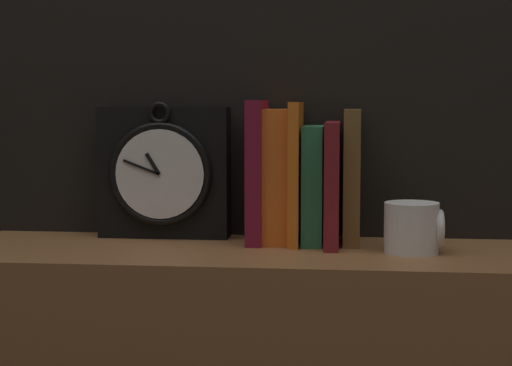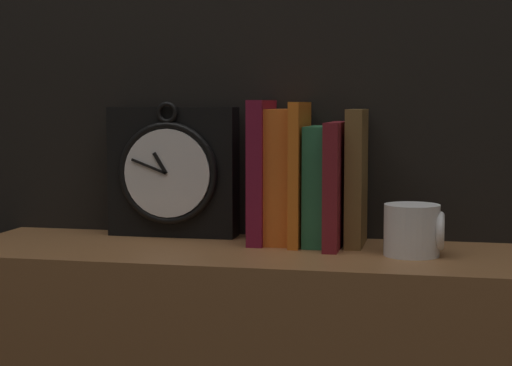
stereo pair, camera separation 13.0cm
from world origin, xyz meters
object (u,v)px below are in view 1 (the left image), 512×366
book_slot2_orange (296,173)px  clock (164,172)px  book_slot3_green (313,185)px  book_slot1_orange (278,176)px  mug (414,228)px  book_slot4_maroon (333,184)px  book_slot0_maroon (257,172)px  book_slot5_brown (352,177)px

book_slot2_orange → clock: bearing=171.4°
book_slot3_green → book_slot1_orange: bearing=175.7°
book_slot3_green → mug: bearing=-26.8°
book_slot2_orange → book_slot4_maroon: 0.06m
book_slot4_maroon → mug: 0.15m
mug → book_slot2_orange: bearing=158.2°
clock → book_slot2_orange: clock is taller
book_slot2_orange → book_slot4_maroon: size_ratio=1.16×
book_slot1_orange → book_slot4_maroon: bearing=-13.3°
book_slot0_maroon → book_slot5_brown: (0.15, 0.00, -0.01)m
mug → book_slot0_maroon: bearing=162.6°
book_slot1_orange → book_slot5_brown: 0.12m
book_slot1_orange → book_slot2_orange: 0.03m
book_slot0_maroon → clock: bearing=169.4°
book_slot0_maroon → mug: size_ratio=2.60×
book_slot5_brown → mug: 0.14m
book_slot2_orange → book_slot5_brown: book_slot2_orange is taller
book_slot0_maroon → book_slot5_brown: 0.15m
book_slot1_orange → book_slot5_brown: (0.12, -0.00, -0.00)m
book_slot2_orange → book_slot3_green: (0.03, 0.00, -0.02)m
book_slot1_orange → book_slot4_maroon: book_slot1_orange is taller
book_slot0_maroon → book_slot1_orange: size_ratio=1.07×
book_slot1_orange → book_slot2_orange: size_ratio=0.95×
book_slot2_orange → book_slot3_green: size_ratio=1.20×
book_slot2_orange → mug: 0.21m
book_slot0_maroon → book_slot4_maroon: bearing=-7.2°
clock → book_slot4_maroon: bearing=-9.2°
clock → book_slot1_orange: bearing=-7.2°
clock → book_slot5_brown: bearing=-4.7°
book_slot0_maroon → book_slot1_orange: book_slot0_maroon is taller
clock → book_slot3_green: 0.25m
book_slot4_maroon → book_slot0_maroon: bearing=172.8°
book_slot0_maroon → book_slot1_orange: 0.03m
book_slot4_maroon → mug: book_slot4_maroon is taller
book_slot5_brown → clock: bearing=175.3°
mug → book_slot3_green: bearing=153.2°
book_slot2_orange → book_slot0_maroon: bearing=176.5°
book_slot2_orange → book_slot5_brown: 0.09m
book_slot0_maroon → book_slot4_maroon: book_slot0_maroon is taller
book_slot2_orange → mug: (0.18, -0.07, -0.08)m
clock → book_slot1_orange: (0.19, -0.02, -0.00)m
book_slot1_orange → book_slot4_maroon: size_ratio=1.10×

